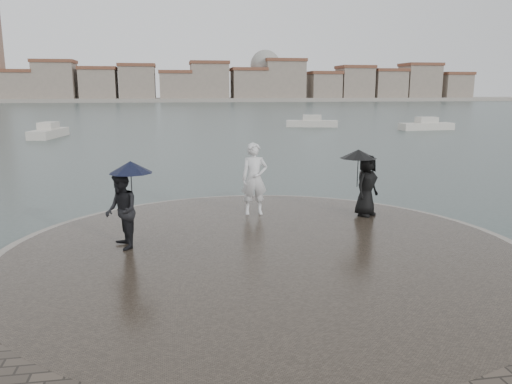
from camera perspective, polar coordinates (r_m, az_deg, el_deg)
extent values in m
plane|color=#2B3835|center=(8.70, 5.54, -15.84)|extent=(400.00, 400.00, 0.00)
cylinder|color=gray|center=(11.78, 1.07, -7.42)|extent=(12.50, 12.50, 0.32)
cylinder|color=#2D261E|center=(11.78, 1.07, -7.33)|extent=(11.90, 11.90, 0.36)
imported|color=silver|center=(14.70, -0.18, 1.52)|extent=(0.79, 0.53, 2.12)
imported|color=black|center=(11.92, -15.13, -2.10)|extent=(0.91, 1.03, 1.79)
cylinder|color=black|center=(11.90, -14.01, 0.16)|extent=(0.02, 0.02, 0.90)
cone|color=black|center=(11.81, -14.14, 2.78)|extent=(1.01, 1.01, 0.28)
imported|color=black|center=(14.89, 12.51, 0.75)|extent=(1.05, 0.99, 1.81)
cylinder|color=black|center=(14.83, 11.54, 2.30)|extent=(0.02, 0.02, 0.90)
cone|color=black|center=(14.75, 11.62, 4.29)|extent=(1.08, 1.08, 0.26)
cube|color=gray|center=(170.48, -9.14, 10.36)|extent=(260.00, 20.00, 1.20)
cube|color=gray|center=(173.62, -25.50, 10.70)|extent=(10.00, 10.00, 9.00)
cube|color=brown|center=(173.70, -25.65, 12.35)|extent=(10.60, 10.60, 1.00)
cube|color=gray|center=(171.05, -21.93, 11.50)|extent=(12.00, 10.00, 12.00)
cube|color=brown|center=(171.25, -22.10, 13.66)|extent=(12.60, 10.60, 1.00)
cube|color=gray|center=(168.87, -17.51, 11.46)|extent=(11.00, 10.00, 10.00)
cube|color=brown|center=(168.99, -17.62, 13.32)|extent=(11.60, 10.60, 1.00)
cube|color=gray|center=(167.74, -13.37, 11.85)|extent=(11.00, 10.00, 11.00)
cube|color=brown|center=(167.90, -13.47, 13.90)|extent=(11.60, 10.60, 1.00)
cube|color=gray|center=(167.45, -9.17, 11.67)|extent=(10.00, 10.00, 9.00)
cube|color=brown|center=(167.54, -9.23, 13.38)|extent=(10.60, 10.60, 1.00)
cube|color=gray|center=(167.96, -5.35, 12.28)|extent=(12.00, 10.00, 12.00)
cube|color=brown|center=(168.16, -5.39, 14.49)|extent=(12.60, 10.60, 1.00)
cube|color=gray|center=(169.46, -0.86, 11.98)|extent=(11.00, 10.00, 10.00)
cube|color=brown|center=(169.58, -0.86, 13.84)|extent=(11.60, 10.60, 1.00)
cube|color=gray|center=(171.73, 3.20, 12.46)|extent=(13.00, 10.00, 13.00)
cube|color=brown|center=(171.98, 3.22, 14.79)|extent=(13.60, 10.60, 1.00)
cube|color=gray|center=(175.35, 7.75, 11.71)|extent=(10.00, 10.00, 9.00)
cube|color=brown|center=(175.44, 7.80, 13.34)|extent=(10.60, 10.60, 1.00)
cube|color=gray|center=(178.94, 11.20, 11.91)|extent=(11.00, 10.00, 11.00)
cube|color=brown|center=(179.09, 11.27, 13.83)|extent=(11.60, 10.60, 1.00)
cube|color=gray|center=(183.51, 14.77, 11.58)|extent=(11.00, 10.00, 10.00)
cube|color=brown|center=(183.62, 14.86, 13.30)|extent=(11.60, 10.60, 1.00)
cube|color=gray|center=(188.74, 18.18, 11.69)|extent=(12.00, 10.00, 12.00)
cube|color=brown|center=(188.92, 18.30, 13.66)|extent=(12.60, 10.60, 1.00)
cube|color=gray|center=(195.07, 21.59, 11.00)|extent=(10.00, 10.00, 9.00)
cube|color=brown|center=(195.15, 21.70, 12.46)|extent=(10.60, 10.60, 1.00)
sphere|color=gray|center=(172.63, 1.06, 14.30)|extent=(10.00, 10.00, 10.00)
cube|color=beige|center=(55.10, 6.40, 7.66)|extent=(5.73, 2.94, 0.90)
cube|color=beige|center=(55.06, 6.41, 8.29)|extent=(2.24, 1.67, 0.90)
cube|color=beige|center=(46.08, -22.59, 6.08)|extent=(2.37, 5.67, 0.90)
cube|color=beige|center=(46.04, -22.65, 6.83)|extent=(1.47, 2.15, 0.90)
cube|color=beige|center=(53.52, 18.87, 7.00)|extent=(5.60, 1.99, 0.90)
cube|color=beige|center=(53.48, 18.92, 7.64)|extent=(2.08, 1.34, 0.90)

